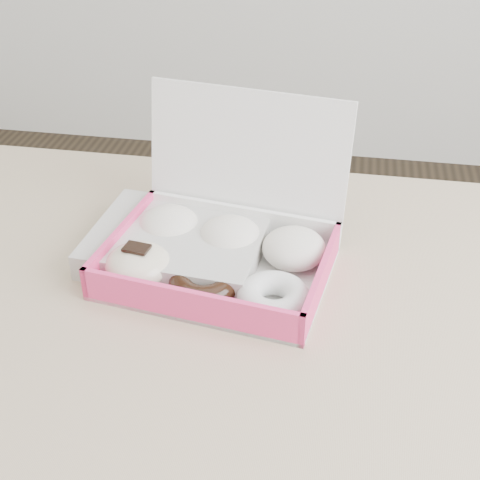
# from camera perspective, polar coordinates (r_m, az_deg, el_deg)

# --- Properties ---
(table) EXTENTS (1.20, 0.80, 0.75)m
(table) POSITION_cam_1_polar(r_m,az_deg,el_deg) (0.98, 1.71, -8.75)
(table) COLOR tan
(table) RESTS_ON ground
(donut_box) EXTENTS (0.35, 0.31, 0.23)m
(donut_box) POSITION_cam_1_polar(r_m,az_deg,el_deg) (0.97, -1.73, -0.57)
(donut_box) COLOR white
(donut_box) RESTS_ON table
(newspapers) EXTENTS (0.27, 0.22, 0.04)m
(newspapers) POSITION_cam_1_polar(r_m,az_deg,el_deg) (1.01, -5.33, -0.26)
(newspapers) COLOR beige
(newspapers) RESTS_ON table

